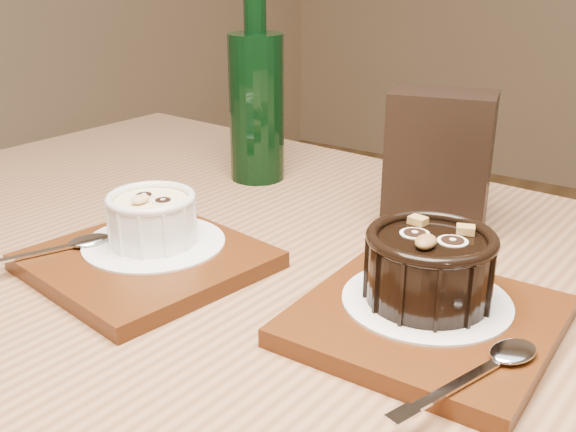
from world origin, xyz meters
name	(u,v)px	position (x,y,z in m)	size (l,w,h in m)	color
table	(284,400)	(-0.24, -0.24, 0.66)	(1.26, 0.89, 0.75)	brown
tray_left	(147,261)	(-0.38, -0.25, 0.76)	(0.18, 0.18, 0.01)	#55280E
doily_left	(154,243)	(-0.39, -0.23, 0.77)	(0.13, 0.13, 0.00)	white
ramekin_white	(152,216)	(-0.39, -0.23, 0.79)	(0.08, 0.08, 0.05)	white
spoon_left	(50,249)	(-0.45, -0.30, 0.77)	(0.03, 0.13, 0.01)	silver
tray_right	(426,321)	(-0.13, -0.21, 0.76)	(0.18, 0.18, 0.01)	#55280E
doily_right	(426,300)	(-0.14, -0.19, 0.77)	(0.13, 0.13, 0.00)	white
ramekin_dark	(430,263)	(-0.14, -0.19, 0.80)	(0.10, 0.10, 0.06)	black
spoon_right	(480,370)	(-0.07, -0.26, 0.77)	(0.03, 0.13, 0.01)	silver
condiment_stand	(438,162)	(-0.21, -0.01, 0.82)	(0.10, 0.06, 0.14)	black
green_bottle	(256,102)	(-0.45, 0.01, 0.85)	(0.07, 0.07, 0.25)	black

